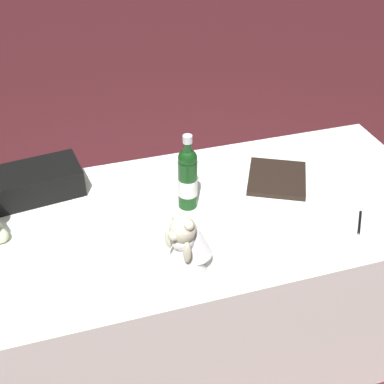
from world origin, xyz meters
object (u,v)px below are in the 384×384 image
(champagne_bottle, at_px, (188,177))
(signing_pen, at_px, (360,223))
(gift_case_black, at_px, (37,182))
(guestbook, at_px, (277,178))
(teddy_bear_bride, at_px, (186,247))

(champagne_bottle, distance_m, signing_pen, 0.64)
(gift_case_black, bearing_deg, champagne_bottle, 155.62)
(signing_pen, xyz_separation_m, guestbook, (0.17, -0.34, 0.01))
(champagne_bottle, bearing_deg, signing_pen, 152.72)
(teddy_bear_bride, relative_size, signing_pen, 1.92)
(signing_pen, relative_size, gift_case_black, 0.34)
(teddy_bear_bride, distance_m, champagne_bottle, 0.35)
(guestbook, bearing_deg, signing_pen, 143.02)
(teddy_bear_bride, bearing_deg, gift_case_black, -53.04)
(champagne_bottle, bearing_deg, gift_case_black, -24.38)
(teddy_bear_bride, relative_size, guestbook, 0.90)
(champagne_bottle, relative_size, signing_pen, 2.54)
(teddy_bear_bride, height_order, gift_case_black, teddy_bear_bride)
(champagne_bottle, distance_m, guestbook, 0.41)
(teddy_bear_bride, height_order, champagne_bottle, champagne_bottle)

